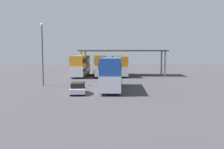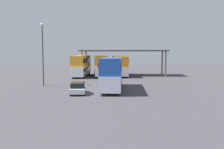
# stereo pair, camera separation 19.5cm
# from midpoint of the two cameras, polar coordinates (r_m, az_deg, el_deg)

# --- Properties ---
(ground_plane) EXTENTS (140.00, 140.00, 0.00)m
(ground_plane) POSITION_cam_midpoint_polar(r_m,az_deg,el_deg) (28.39, -1.52, -4.54)
(ground_plane) COLOR #423F43
(double_decker_main) EXTENTS (3.81, 10.59, 4.21)m
(double_decker_main) POSITION_cam_midpoint_polar(r_m,az_deg,el_deg) (30.88, 0.18, 0.57)
(double_decker_main) COLOR silver
(double_decker_main) RESTS_ON ground_plane
(parked_hatchback) EXTENTS (1.82, 3.67, 1.35)m
(parked_hatchback) POSITION_cam_midpoint_polar(r_m,az_deg,el_deg) (28.05, -8.03, -3.32)
(parked_hatchback) COLOR white
(parked_hatchback) RESTS_ON ground_plane
(double_decker_near_canopy) EXTENTS (3.72, 11.04, 4.28)m
(double_decker_near_canopy) POSITION_cam_midpoint_polar(r_m,az_deg,el_deg) (49.01, -7.35, 2.31)
(double_decker_near_canopy) COLOR white
(double_decker_near_canopy) RESTS_ON ground_plane
(double_decker_mid_row) EXTENTS (2.62, 11.36, 4.31)m
(double_decker_mid_row) POSITION_cam_midpoint_polar(r_m,az_deg,el_deg) (49.54, -2.74, 2.40)
(double_decker_mid_row) COLOR white
(double_decker_mid_row) RESTS_ON ground_plane
(double_decker_far_right) EXTENTS (2.58, 10.56, 4.16)m
(double_decker_far_right) POSITION_cam_midpoint_polar(r_m,az_deg,el_deg) (49.56, 1.90, 2.31)
(double_decker_far_right) COLOR white
(double_decker_far_right) RESTS_ON ground_plane
(depot_canopy) EXTENTS (19.14, 8.43, 5.43)m
(depot_canopy) POSITION_cam_midpoint_polar(r_m,az_deg,el_deg) (50.82, 2.94, 5.52)
(depot_canopy) COLOR #33353A
(depot_canopy) RESTS_ON ground_plane
(lamppost_tall) EXTENTS (0.44, 0.44, 9.13)m
(lamppost_tall) POSITION_cam_midpoint_polar(r_m,az_deg,el_deg) (35.73, -16.36, 6.32)
(lamppost_tall) COLOR #33353A
(lamppost_tall) RESTS_ON ground_plane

